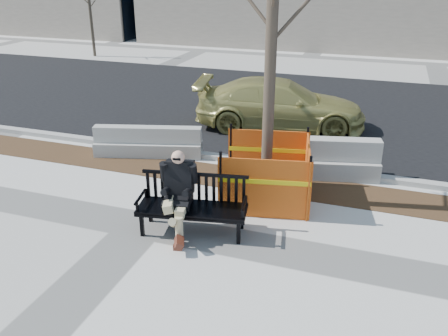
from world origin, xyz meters
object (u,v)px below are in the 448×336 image
Objects in this scene: sedan at (279,127)px; jersey_barrier_right at (305,175)px; tree_fence at (265,198)px; jersey_barrier_left at (149,155)px; bench at (193,232)px; seated_man at (180,229)px.

sedan is 1.52× the size of jersey_barrier_right.
sedan is (-0.79, 4.69, 0.00)m from tree_fence.
jersey_barrier_right is at bearing -14.61° from jersey_barrier_left.
sedan is 3.53m from jersey_barrier_right.
seated_man reaches higher than bench.
jersey_barrier_left is (-2.26, 3.12, 0.00)m from seated_man.
tree_fence is at bearing -37.25° from jersey_barrier_left.
sedan is at bearing 78.20° from bench.
seated_man is 2.12m from tree_fence.
jersey_barrier_left is (-2.53, 3.13, 0.00)m from bench.
tree_fence is 2.44× the size of jersey_barrier_left.
tree_fence is at bearing 45.40° from seated_man.
seated_man is at bearing -69.80° from jersey_barrier_left.
tree_fence is at bearing 51.92° from bench.
tree_fence reaches higher than sedan.
sedan is (0.13, 6.45, 0.00)m from bench.
tree_fence reaches higher than jersey_barrier_left.
sedan is at bearing 99.71° from jersey_barrier_right.
seated_man is 0.31× the size of sedan.
tree_fence is 1.34× the size of sedan.
jersey_barrier_right reaches higher than jersey_barrier_left.
sedan reaches higher than jersey_barrier_right.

